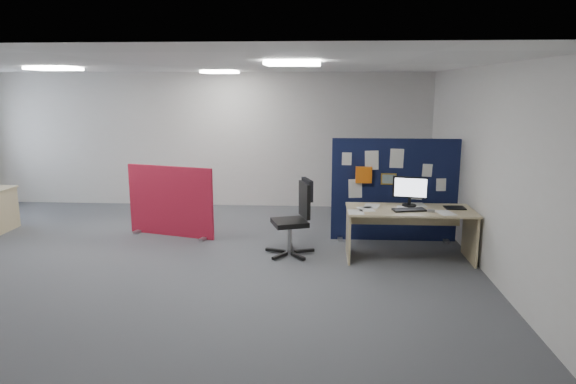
# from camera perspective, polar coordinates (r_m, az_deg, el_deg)

# --- Properties ---
(floor) EXTENTS (9.00, 9.00, 0.00)m
(floor) POSITION_cam_1_polar(r_m,az_deg,el_deg) (7.57, -14.46, -7.39)
(floor) COLOR #505257
(floor) RESTS_ON ground
(ceiling) EXTENTS (9.00, 7.00, 0.02)m
(ceiling) POSITION_cam_1_polar(r_m,az_deg,el_deg) (7.18, -15.58, 13.45)
(ceiling) COLOR white
(ceiling) RESTS_ON wall_back
(wall_back) EXTENTS (9.00, 0.02, 2.70)m
(wall_back) POSITION_cam_1_polar(r_m,az_deg,el_deg) (10.60, -8.98, 5.72)
(wall_back) COLOR silver
(wall_back) RESTS_ON floor
(wall_right) EXTENTS (0.02, 7.00, 2.70)m
(wall_right) POSITION_cam_1_polar(r_m,az_deg,el_deg) (7.21, 21.30, 2.29)
(wall_right) COLOR silver
(wall_right) RESTS_ON floor
(ceiling_lights) EXTENTS (4.10, 4.10, 0.04)m
(ceiling_lights) POSITION_cam_1_polar(r_m,az_deg,el_deg) (7.72, -11.51, 13.27)
(ceiling_lights) COLOR white
(ceiling_lights) RESTS_ON ceiling
(navy_divider) EXTENTS (1.98, 0.30, 1.63)m
(navy_divider) POSITION_cam_1_polar(r_m,az_deg,el_deg) (8.26, 11.61, 0.22)
(navy_divider) COLOR black
(navy_divider) RESTS_ON floor
(main_desk) EXTENTS (1.77, 0.79, 0.73)m
(main_desk) POSITION_cam_1_polar(r_m,az_deg,el_deg) (7.50, 13.29, -3.05)
(main_desk) COLOR tan
(main_desk) RESTS_ON floor
(monitor_main) EXTENTS (0.49, 0.20, 0.43)m
(monitor_main) POSITION_cam_1_polar(r_m,az_deg,el_deg) (7.55, 13.39, 0.23)
(monitor_main) COLOR black
(monitor_main) RESTS_ON main_desk
(keyboard) EXTENTS (0.48, 0.27, 0.02)m
(keyboard) POSITION_cam_1_polar(r_m,az_deg,el_deg) (7.32, 13.30, -1.94)
(keyboard) COLOR black
(keyboard) RESTS_ON main_desk
(mouse) EXTENTS (0.11, 0.08, 0.03)m
(mouse) POSITION_cam_1_polar(r_m,az_deg,el_deg) (7.32, 15.61, -2.03)
(mouse) COLOR gray
(mouse) RESTS_ON main_desk
(paper_tray) EXTENTS (0.28, 0.23, 0.01)m
(paper_tray) POSITION_cam_1_polar(r_m,az_deg,el_deg) (7.64, 18.05, -1.68)
(paper_tray) COLOR black
(paper_tray) RESTS_ON main_desk
(red_divider) EXTENTS (1.50, 0.47, 1.16)m
(red_divider) POSITION_cam_1_polar(r_m,az_deg,el_deg) (8.61, -12.93, -1.08)
(red_divider) COLOR maroon
(red_divider) RESTS_ON floor
(office_chair) EXTENTS (0.73, 0.70, 1.10)m
(office_chair) POSITION_cam_1_polar(r_m,az_deg,el_deg) (7.44, 1.02, -2.35)
(office_chair) COLOR black
(office_chair) RESTS_ON floor
(desk_papers) EXTENTS (1.47, 0.80, 0.00)m
(desk_papers) POSITION_cam_1_polar(r_m,az_deg,el_deg) (7.38, 11.63, -1.84)
(desk_papers) COLOR white
(desk_papers) RESTS_ON main_desk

